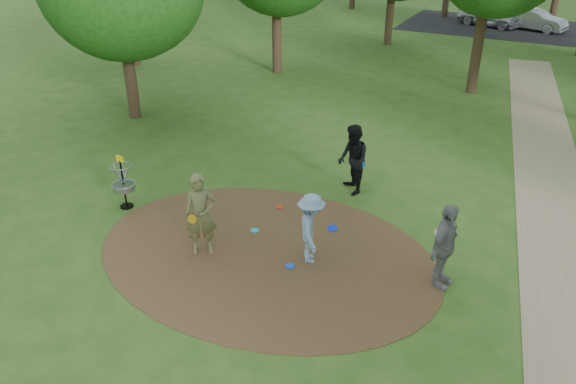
% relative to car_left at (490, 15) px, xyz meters
% --- Properties ---
extents(ground, '(100.00, 100.00, 0.00)m').
position_rel_car_left_xyz_m(ground, '(-0.34, -29.91, -0.70)').
color(ground, '#2D5119').
rests_on(ground, ground).
extents(dirt_clearing, '(8.40, 8.40, 0.02)m').
position_rel_car_left_xyz_m(dirt_clearing, '(-0.34, -29.91, -0.69)').
color(dirt_clearing, '#47301C').
rests_on(dirt_clearing, ground).
extents(footpath, '(7.55, 39.89, 0.01)m').
position_rel_car_left_xyz_m(footpath, '(6.16, -27.91, -0.69)').
color(footpath, '#8C7A5B').
rests_on(footpath, ground).
extents(parking_lot, '(14.00, 8.00, 0.01)m').
position_rel_car_left_xyz_m(parking_lot, '(1.66, 0.09, -0.69)').
color(parking_lot, black).
rests_on(parking_lot, ground).
extents(player_observer_with_disc, '(0.88, 0.81, 2.02)m').
position_rel_car_left_xyz_m(player_observer_with_disc, '(-1.72, -30.48, 0.32)').
color(player_observer_with_disc, '#65683C').
rests_on(player_observer_with_disc, ground).
extents(player_throwing_with_disc, '(1.21, 1.28, 1.72)m').
position_rel_car_left_xyz_m(player_throwing_with_disc, '(0.73, -29.68, 0.17)').
color(player_throwing_with_disc, '#81A2C1').
rests_on(player_throwing_with_disc, ground).
extents(player_walking_with_disc, '(1.21, 1.24, 2.01)m').
position_rel_car_left_xyz_m(player_walking_with_disc, '(0.35, -26.01, 0.31)').
color(player_walking_with_disc, black).
rests_on(player_walking_with_disc, ground).
extents(player_waiting_with_disc, '(0.70, 1.24, 1.99)m').
position_rel_car_left_xyz_m(player_waiting_with_disc, '(3.64, -29.25, 0.30)').
color(player_waiting_with_disc, gray).
rests_on(player_waiting_with_disc, ground).
extents(disc_ground_cyan, '(0.22, 0.22, 0.02)m').
position_rel_car_left_xyz_m(disc_ground_cyan, '(-1.06, -29.15, -0.67)').
color(disc_ground_cyan, '#1AA8D0').
rests_on(disc_ground_cyan, dirt_clearing).
extents(disc_ground_blue, '(0.22, 0.22, 0.02)m').
position_rel_car_left_xyz_m(disc_ground_blue, '(0.43, -30.13, -0.67)').
color(disc_ground_blue, blue).
rests_on(disc_ground_blue, dirt_clearing).
extents(disc_ground_red, '(0.22, 0.22, 0.02)m').
position_rel_car_left_xyz_m(disc_ground_red, '(-1.07, -27.78, -0.67)').
color(disc_ground_red, red).
rests_on(disc_ground_red, dirt_clearing).
extents(car_left, '(4.40, 2.92, 1.39)m').
position_rel_car_left_xyz_m(car_left, '(0.00, 0.00, 0.00)').
color(car_left, '#96989D').
rests_on(car_left, ground).
extents(car_right, '(4.11, 2.42, 1.28)m').
position_rel_car_left_xyz_m(car_right, '(2.78, -0.07, -0.06)').
color(car_right, '#A9ABB1').
rests_on(car_right, ground).
extents(disc_golf_basket, '(0.63, 0.63, 1.54)m').
position_rel_car_left_xyz_m(disc_golf_basket, '(-4.84, -29.61, 0.18)').
color(disc_golf_basket, black).
rests_on(disc_golf_basket, ground).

